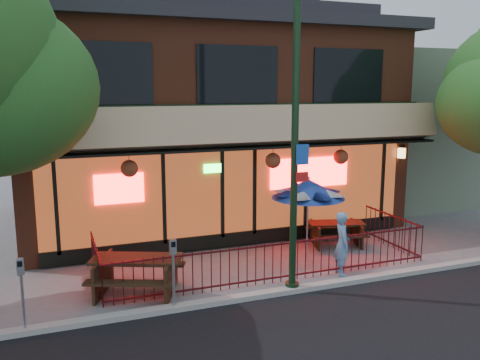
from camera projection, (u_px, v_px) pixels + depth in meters
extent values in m
plane|color=gray|center=(284.00, 284.00, 12.16)|extent=(80.00, 80.00, 0.00)
cube|color=#999993|center=(294.00, 290.00, 11.69)|extent=(80.00, 0.25, 0.12)
cube|color=brown|center=(199.00, 127.00, 18.20)|extent=(12.00, 8.00, 6.50)
cube|color=#59230F|center=(238.00, 192.00, 14.79)|extent=(11.00, 0.06, 2.60)
cube|color=#FF0C0C|center=(310.00, 172.00, 15.43)|extent=(2.60, 0.04, 0.90)
cube|color=#FF0C0C|center=(119.00, 189.00, 13.47)|extent=(1.30, 0.04, 0.80)
cube|color=#CEB182|center=(244.00, 128.00, 14.00)|extent=(12.20, 1.33, 1.26)
cube|color=black|center=(106.00, 73.00, 12.93)|extent=(2.40, 0.06, 1.60)
cube|color=black|center=(238.00, 75.00, 14.18)|extent=(2.40, 0.06, 1.60)
cube|color=black|center=(349.00, 76.00, 15.44)|extent=(2.40, 0.06, 1.60)
cube|color=black|center=(238.00, 238.00, 15.01)|extent=(11.00, 0.12, 0.40)
cube|color=#FFC672|center=(402.00, 153.00, 16.42)|extent=(0.18, 0.18, 0.32)
cube|color=slate|center=(397.00, 126.00, 21.83)|extent=(6.00, 7.00, 6.00)
cube|color=#410E12|center=(281.00, 244.00, 12.17)|extent=(8.40, 0.04, 0.04)
cube|color=#410E12|center=(281.00, 277.00, 12.32)|extent=(8.40, 0.04, 0.04)
cube|color=#410E12|center=(96.00, 247.00, 11.91)|extent=(0.04, 2.60, 0.04)
cube|color=#410E12|center=(393.00, 216.00, 14.83)|extent=(0.04, 2.60, 0.04)
cylinder|color=#410E12|center=(281.00, 262.00, 12.25)|extent=(0.02, 0.02, 1.00)
cylinder|color=black|center=(295.00, 140.00, 11.16)|extent=(0.16, 0.16, 7.00)
cylinder|color=black|center=(292.00, 286.00, 11.77)|extent=(0.32, 0.32, 0.20)
cube|color=#194CB2|center=(303.00, 154.00, 11.12)|extent=(0.30, 0.02, 0.45)
cube|color=red|center=(302.00, 177.00, 11.21)|extent=(0.30, 0.02, 0.22)
cube|color=#352113|center=(103.00, 276.00, 11.58)|extent=(0.62, 1.36, 0.83)
cube|color=#352113|center=(171.00, 277.00, 11.52)|extent=(0.62, 1.36, 0.83)
cube|color=#352113|center=(136.00, 259.00, 11.48)|extent=(2.18, 1.55, 0.07)
cube|color=#352113|center=(130.00, 283.00, 10.93)|extent=(1.97, 1.07, 0.06)
cube|color=#352113|center=(143.00, 264.00, 12.14)|extent=(1.97, 1.07, 0.06)
cube|color=black|center=(315.00, 234.00, 15.10)|extent=(0.37, 1.15, 0.67)
cube|color=black|center=(357.00, 233.00, 15.21)|extent=(0.37, 1.15, 0.67)
cube|color=black|center=(336.00, 223.00, 15.09)|extent=(1.75, 1.09, 0.05)
cube|color=black|center=(341.00, 237.00, 14.65)|extent=(1.64, 0.68, 0.05)
cube|color=black|center=(331.00, 227.00, 15.63)|extent=(1.64, 0.68, 0.05)
cylinder|color=gray|center=(307.00, 221.00, 13.92)|extent=(0.05, 0.05, 2.09)
cone|color=navy|center=(308.00, 188.00, 13.76)|extent=(2.00, 2.00, 0.52)
sphere|color=gray|center=(308.00, 178.00, 13.71)|extent=(0.10, 0.10, 0.09)
imported|color=#5E8CBC|center=(342.00, 244.00, 12.67)|extent=(0.53, 0.67, 1.61)
cylinder|color=#979B9F|center=(174.00, 282.00, 10.63)|extent=(0.06, 0.06, 1.26)
cube|color=#979B9F|center=(173.00, 247.00, 10.49)|extent=(0.14, 0.12, 0.32)
cube|color=black|center=(173.00, 245.00, 10.42)|extent=(0.09, 0.01, 0.11)
cylinder|color=#9CA0A5|center=(23.00, 304.00, 9.62)|extent=(0.06, 0.06, 1.22)
cube|color=#9CA0A5|center=(20.00, 267.00, 9.48)|extent=(0.14, 0.13, 0.31)
cube|color=black|center=(20.00, 264.00, 9.42)|extent=(0.09, 0.02, 0.11)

